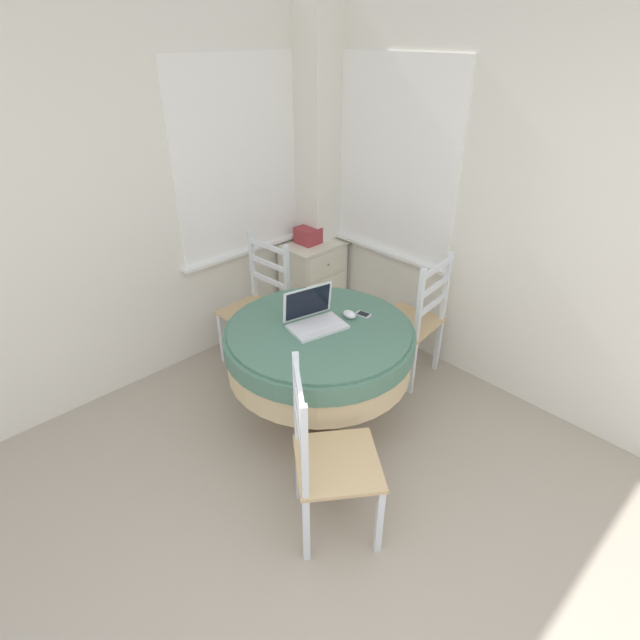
# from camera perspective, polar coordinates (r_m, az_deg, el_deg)

# --- Properties ---
(corner_room_shell) EXTENTS (4.65, 4.67, 2.55)m
(corner_room_shell) POSITION_cam_1_polar(r_m,az_deg,el_deg) (3.16, -0.73, 10.91)
(corner_room_shell) COLOR white
(corner_room_shell) RESTS_ON ground_plane
(round_dining_table) EXTENTS (1.20, 1.20, 0.73)m
(round_dining_table) POSITION_cam_1_polar(r_m,az_deg,el_deg) (3.17, -0.09, -3.01)
(round_dining_table) COLOR #4C3D2D
(round_dining_table) RESTS_ON ground_plane
(laptop) EXTENTS (0.39, 0.32, 0.23)m
(laptop) POSITION_cam_1_polar(r_m,az_deg,el_deg) (3.10, -0.69, 0.23)
(laptop) COLOR silver
(laptop) RESTS_ON round_dining_table
(computer_mouse) EXTENTS (0.06, 0.10, 0.05)m
(computer_mouse) POSITION_cam_1_polar(r_m,az_deg,el_deg) (3.19, 3.38, 0.64)
(computer_mouse) COLOR white
(computer_mouse) RESTS_ON round_dining_table
(cell_phone) EXTENTS (0.08, 0.11, 0.01)m
(cell_phone) POSITION_cam_1_polar(r_m,az_deg,el_deg) (3.24, 4.97, 0.63)
(cell_phone) COLOR #B2B7BC
(cell_phone) RESTS_ON round_dining_table
(dining_chair_near_back_window) EXTENTS (0.45, 0.46, 1.00)m
(dining_chair_near_back_window) POSITION_cam_1_polar(r_m,az_deg,el_deg) (3.87, -7.08, 1.40)
(dining_chair_near_back_window) COLOR tan
(dining_chair_near_back_window) RESTS_ON ground_plane
(dining_chair_near_right_window) EXTENTS (0.48, 0.47, 1.00)m
(dining_chair_near_right_window) POSITION_cam_1_polar(r_m,az_deg,el_deg) (3.73, 10.58, -0.14)
(dining_chair_near_right_window) COLOR tan
(dining_chair_near_right_window) RESTS_ON ground_plane
(dining_chair_camera_near) EXTENTS (0.59, 0.60, 1.00)m
(dining_chair_camera_near) POSITION_cam_1_polar(r_m,az_deg,el_deg) (2.58, 0.95, -15.74)
(dining_chair_camera_near) COLOR tan
(dining_chair_camera_near) RESTS_ON ground_plane
(corner_cabinet) EXTENTS (0.52, 0.40, 0.74)m
(corner_cabinet) POSITION_cam_1_polar(r_m,az_deg,el_deg) (4.48, -0.79, 4.40)
(corner_cabinet) COLOR silver
(corner_cabinet) RESTS_ON ground_plane
(storage_box) EXTENTS (0.18, 0.19, 0.14)m
(storage_box) POSITION_cam_1_polar(r_m,az_deg,el_deg) (4.32, -1.37, 9.67)
(storage_box) COLOR #9E3338
(storage_box) RESTS_ON corner_cabinet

